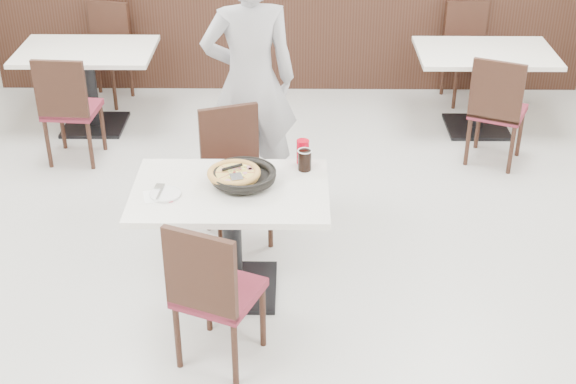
{
  "coord_description": "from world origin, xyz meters",
  "views": [
    {
      "loc": [
        0.08,
        -4.23,
        3.14
      ],
      "look_at": [
        0.04,
        -0.3,
        0.91
      ],
      "focal_mm": 50.0,
      "sensor_mm": 36.0,
      "label": 1
    }
  ],
  "objects_px": {
    "red_cup": "(303,152)",
    "bg_chair_left_far": "(103,55)",
    "cola_glass": "(305,161)",
    "bg_chair_right_far": "(470,54)",
    "chair_far": "(237,180)",
    "bg_table_right": "(481,91)",
    "pizza": "(234,175)",
    "bg_chair_right_near": "(498,109)",
    "pizza_pan": "(243,178)",
    "side_plate": "(166,194)",
    "main_table": "(232,241)",
    "chair_near": "(219,289)",
    "bg_table_left": "(91,89)",
    "bg_chair_left_near": "(72,107)",
    "diner_person": "(250,82)"
  },
  "relations": [
    {
      "from": "red_cup",
      "to": "bg_chair_left_far",
      "type": "bearing_deg",
      "value": 124.67
    },
    {
      "from": "cola_glass",
      "to": "red_cup",
      "type": "relative_size",
      "value": 0.81
    },
    {
      "from": "cola_glass",
      "to": "bg_chair_right_far",
      "type": "distance_m",
      "value": 3.36
    },
    {
      "from": "chair_far",
      "to": "red_cup",
      "type": "xyz_separation_m",
      "value": [
        0.45,
        -0.27,
        0.35
      ]
    },
    {
      "from": "bg_table_right",
      "to": "pizza",
      "type": "bearing_deg",
      "value": -129.97
    },
    {
      "from": "cola_glass",
      "to": "bg_chair_right_far",
      "type": "bearing_deg",
      "value": 60.92
    },
    {
      "from": "red_cup",
      "to": "bg_chair_right_near",
      "type": "bearing_deg",
      "value": 42.94
    },
    {
      "from": "pizza_pan",
      "to": "red_cup",
      "type": "distance_m",
      "value": 0.47
    },
    {
      "from": "bg_chair_right_near",
      "to": "pizza_pan",
      "type": "bearing_deg",
      "value": -113.34
    },
    {
      "from": "pizza_pan",
      "to": "bg_chair_left_far",
      "type": "distance_m",
      "value": 3.44
    },
    {
      "from": "side_plate",
      "to": "bg_chair_right_near",
      "type": "relative_size",
      "value": 0.2
    },
    {
      "from": "chair_far",
      "to": "cola_glass",
      "type": "relative_size",
      "value": 7.31
    },
    {
      "from": "chair_far",
      "to": "bg_chair_right_far",
      "type": "distance_m",
      "value": 3.3
    },
    {
      "from": "red_cup",
      "to": "bg_chair_right_near",
      "type": "xyz_separation_m",
      "value": [
        1.63,
        1.52,
        -0.35
      ]
    },
    {
      "from": "main_table",
      "to": "cola_glass",
      "type": "height_order",
      "value": "cola_glass"
    },
    {
      "from": "chair_near",
      "to": "pizza_pan",
      "type": "distance_m",
      "value": 0.79
    },
    {
      "from": "bg_chair_left_far",
      "to": "bg_table_left",
      "type": "bearing_deg",
      "value": 106.09
    },
    {
      "from": "chair_near",
      "to": "bg_chair_left_near",
      "type": "relative_size",
      "value": 1.0
    },
    {
      "from": "bg_chair_right_far",
      "to": "bg_chair_right_near",
      "type": "bearing_deg",
      "value": 80.0
    },
    {
      "from": "bg_chair_left_near",
      "to": "bg_chair_right_far",
      "type": "bearing_deg",
      "value": 24.56
    },
    {
      "from": "chair_near",
      "to": "cola_glass",
      "type": "xyz_separation_m",
      "value": [
        0.48,
        0.91,
        0.34
      ]
    },
    {
      "from": "pizza_pan",
      "to": "bg_chair_left_near",
      "type": "xyz_separation_m",
      "value": [
        -1.54,
        1.8,
        -0.32
      ]
    },
    {
      "from": "pizza_pan",
      "to": "bg_chair_right_far",
      "type": "relative_size",
      "value": 0.42
    },
    {
      "from": "bg_chair_right_far",
      "to": "pizza",
      "type": "bearing_deg",
      "value": 46.85
    },
    {
      "from": "cola_glass",
      "to": "bg_table_right",
      "type": "bearing_deg",
      "value": 54.35
    },
    {
      "from": "chair_far",
      "to": "cola_glass",
      "type": "xyz_separation_m",
      "value": [
        0.46,
        -0.36,
        0.34
      ]
    },
    {
      "from": "pizza",
      "to": "bg_chair_left_near",
      "type": "distance_m",
      "value": 2.36
    },
    {
      "from": "bg_table_right",
      "to": "bg_chair_right_far",
      "type": "distance_m",
      "value": 0.68
    },
    {
      "from": "pizza",
      "to": "bg_chair_right_near",
      "type": "bearing_deg",
      "value": 41.33
    },
    {
      "from": "bg_table_right",
      "to": "side_plate",
      "type": "bearing_deg",
      "value": -133.44
    },
    {
      "from": "bg_table_right",
      "to": "main_table",
      "type": "bearing_deg",
      "value": -129.52
    },
    {
      "from": "bg_chair_left_far",
      "to": "bg_table_right",
      "type": "xyz_separation_m",
      "value": [
        3.54,
        -0.61,
        -0.1
      ]
    },
    {
      "from": "bg_chair_right_far",
      "to": "bg_table_left",
      "type": "bearing_deg",
      "value": 0.95
    },
    {
      "from": "main_table",
      "to": "red_cup",
      "type": "xyz_separation_m",
      "value": [
        0.44,
        0.35,
        0.45
      ]
    },
    {
      "from": "main_table",
      "to": "side_plate",
      "type": "bearing_deg",
      "value": -167.96
    },
    {
      "from": "chair_far",
      "to": "pizza_pan",
      "type": "height_order",
      "value": "chair_far"
    },
    {
      "from": "bg_chair_left_near",
      "to": "main_table",
      "type": "bearing_deg",
      "value": -47.62
    },
    {
      "from": "chair_near",
      "to": "pizza_pan",
      "type": "height_order",
      "value": "chair_near"
    },
    {
      "from": "diner_person",
      "to": "chair_near",
      "type": "bearing_deg",
      "value": 75.49
    },
    {
      "from": "red_cup",
      "to": "bg_chair_right_near",
      "type": "distance_m",
      "value": 2.25
    },
    {
      "from": "pizza",
      "to": "diner_person",
      "type": "bearing_deg",
      "value": 87.94
    },
    {
      "from": "bg_table_right",
      "to": "chair_far",
      "type": "bearing_deg",
      "value": -137.68
    },
    {
      "from": "main_table",
      "to": "bg_chair_left_near",
      "type": "xyz_separation_m",
      "value": [
        -1.47,
        1.87,
        0.1
      ]
    },
    {
      "from": "chair_far",
      "to": "bg_table_left",
      "type": "relative_size",
      "value": 0.79
    },
    {
      "from": "cola_glass",
      "to": "bg_chair_left_near",
      "type": "relative_size",
      "value": 0.14
    },
    {
      "from": "cola_glass",
      "to": "diner_person",
      "type": "bearing_deg",
      "value": 112.3
    },
    {
      "from": "chair_far",
      "to": "bg_chair_left_near",
      "type": "xyz_separation_m",
      "value": [
        -1.46,
        1.25,
        0.0
      ]
    },
    {
      "from": "red_cup",
      "to": "bg_table_right",
      "type": "relative_size",
      "value": 0.13
    },
    {
      "from": "cola_glass",
      "to": "bg_chair_left_near",
      "type": "height_order",
      "value": "bg_chair_left_near"
    },
    {
      "from": "diner_person",
      "to": "main_table",
      "type": "bearing_deg",
      "value": 75.22
    }
  ]
}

